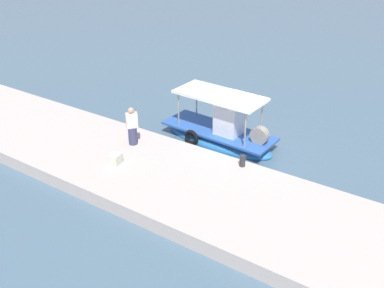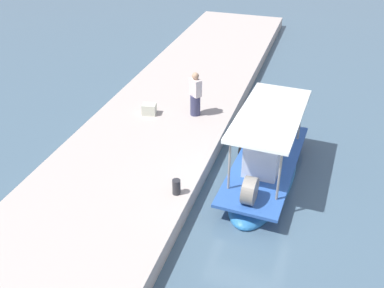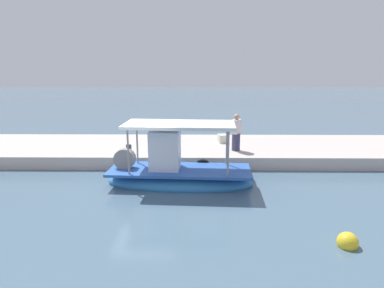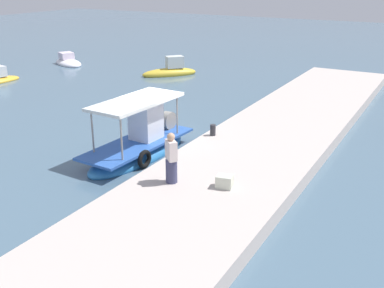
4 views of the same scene
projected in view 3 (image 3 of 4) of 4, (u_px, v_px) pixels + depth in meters
The scene contains 7 objects.
ground_plane at pixel (144, 183), 13.12m from camera, with size 120.00×120.00×0.00m, color slate.
dock_quay at pixel (157, 150), 17.13m from camera, with size 36.00×5.04×0.56m, color beige.
main_fishing_boat at pixel (177, 173), 12.91m from camera, with size 5.65×2.18×2.72m.
fisherman_near_bollard at pixel (236, 134), 15.72m from camera, with size 0.54×0.55×1.71m.
mooring_bollard at pixel (129, 150), 14.98m from camera, with size 0.24×0.24×0.47m, color #2D2D33.
cargo_crate at pixel (222, 138), 17.50m from camera, with size 0.52×0.41×0.41m, color beige.
marker_buoy at pixel (348, 242), 8.51m from camera, with size 0.53×0.53×0.53m.
Camera 3 is at (-1.99, 12.42, 4.43)m, focal length 31.76 mm.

